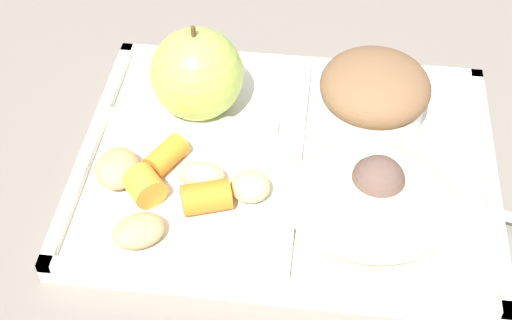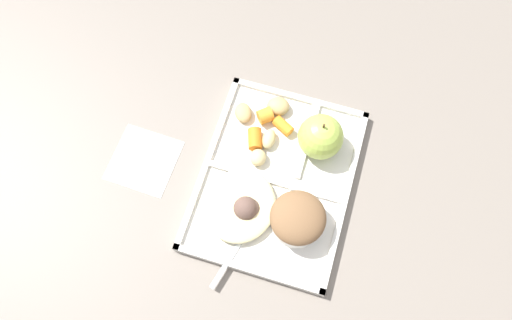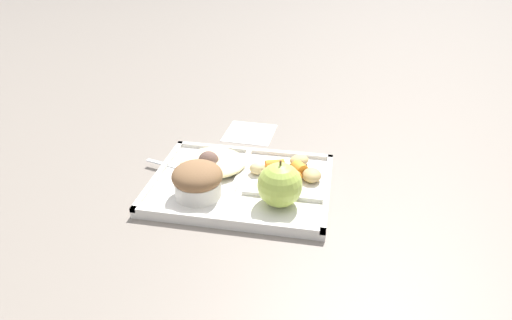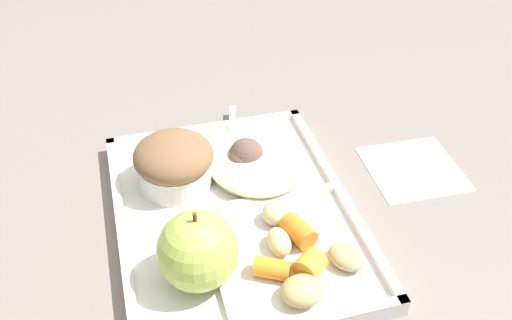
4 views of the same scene
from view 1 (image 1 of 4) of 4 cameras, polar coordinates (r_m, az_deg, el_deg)
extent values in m
plane|color=slate|center=(0.57, 2.36, -0.97)|extent=(6.00, 6.00, 0.00)
cube|color=silver|center=(0.56, 2.38, -0.57)|extent=(0.32, 0.24, 0.01)
cube|color=silver|center=(0.48, 1.17, -9.88)|extent=(0.32, 0.01, 0.01)
cube|color=silver|center=(0.64, 3.34, 7.62)|extent=(0.32, 0.01, 0.01)
cube|color=silver|center=(0.58, -12.74, 1.39)|extent=(0.01, 0.24, 0.01)
cube|color=silver|center=(0.57, 17.87, -1.21)|extent=(0.01, 0.24, 0.01)
cube|color=silver|center=(0.56, 3.10, 0.04)|extent=(0.01, 0.22, 0.01)
cube|color=silver|center=(0.59, -4.99, 3.06)|extent=(0.14, 0.01, 0.01)
sphere|color=#A8C14C|center=(0.58, -4.68, 6.73)|extent=(0.07, 0.07, 0.07)
cylinder|color=#4C381E|center=(0.56, -4.92, 9.84)|extent=(0.00, 0.00, 0.01)
cylinder|color=silver|center=(0.59, 9.04, 3.94)|extent=(0.08, 0.08, 0.03)
ellipsoid|color=brown|center=(0.57, 9.32, 5.72)|extent=(0.09, 0.09, 0.04)
cylinder|color=orange|center=(0.52, -3.93, -2.93)|extent=(0.04, 0.03, 0.02)
cylinder|color=orange|center=(0.53, -8.73, -2.02)|extent=(0.03, 0.03, 0.03)
cylinder|color=orange|center=(0.55, -7.09, 0.31)|extent=(0.03, 0.04, 0.02)
ellipsoid|color=tan|center=(0.54, -4.31, -1.19)|extent=(0.04, 0.02, 0.02)
ellipsoid|color=tan|center=(0.51, -9.19, -5.50)|extent=(0.05, 0.04, 0.02)
ellipsoid|color=tan|center=(0.55, -10.82, -0.66)|extent=(0.04, 0.04, 0.02)
ellipsoid|color=tan|center=(0.53, -0.45, -2.08)|extent=(0.03, 0.03, 0.02)
ellipsoid|color=beige|center=(0.52, 8.91, -3.11)|extent=(0.12, 0.11, 0.02)
sphere|color=brown|center=(0.53, 9.20, -1.45)|extent=(0.03, 0.03, 0.03)
sphere|color=brown|center=(0.53, 9.52, -1.70)|extent=(0.04, 0.04, 0.04)
cube|color=silver|center=(0.55, 18.06, -3.94)|extent=(0.09, 0.03, 0.00)
cube|color=silver|center=(0.55, 11.93, -2.26)|extent=(0.04, 0.03, 0.00)
cylinder|color=silver|center=(0.56, 9.47, -0.76)|extent=(0.02, 0.01, 0.00)
cylinder|color=silver|center=(0.55, 9.20, -1.50)|extent=(0.02, 0.01, 0.00)
cylinder|color=silver|center=(0.55, 8.92, -2.26)|extent=(0.02, 0.01, 0.00)
camera|label=2|loc=(0.60, 86.67, 61.74)|focal=34.29mm
camera|label=3|loc=(1.07, -4.18, 48.40)|focal=32.02mm
camera|label=4|loc=(0.66, -48.30, 36.61)|focal=40.80mm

